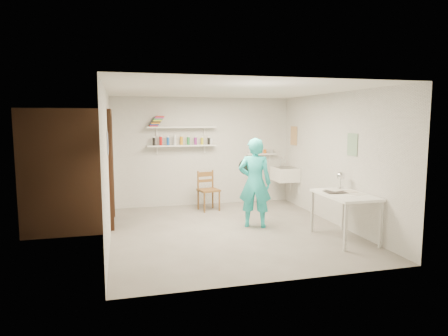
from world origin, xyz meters
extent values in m
cube|color=slate|center=(0.00, 0.00, -0.01)|extent=(4.00, 4.50, 0.02)
cube|color=silver|center=(0.00, 0.00, 2.41)|extent=(4.00, 4.50, 0.02)
cube|color=silver|center=(0.00, 2.26, 1.20)|extent=(4.00, 0.02, 2.40)
cube|color=silver|center=(0.00, -2.26, 1.20)|extent=(4.00, 0.02, 2.40)
cube|color=silver|center=(-2.01, 0.00, 1.20)|extent=(0.02, 4.50, 2.40)
cube|color=silver|center=(2.01, 0.00, 1.20)|extent=(0.02, 4.50, 2.40)
cube|color=black|center=(-1.99, 1.05, 1.00)|extent=(0.02, 0.90, 2.00)
cube|color=brown|center=(-2.70, 1.05, 1.05)|extent=(1.40, 1.50, 2.10)
cube|color=brown|center=(-1.97, 1.05, 2.05)|extent=(0.06, 1.05, 0.10)
cube|color=brown|center=(-1.97, 0.55, 1.00)|extent=(0.06, 0.10, 2.00)
cube|color=brown|center=(-1.97, 1.55, 1.00)|extent=(0.06, 0.10, 2.00)
cube|color=white|center=(-0.50, 2.13, 1.35)|extent=(1.50, 0.22, 0.03)
cube|color=white|center=(-0.50, 2.13, 1.75)|extent=(1.50, 0.22, 0.03)
cube|color=white|center=(1.35, 2.17, 1.12)|extent=(0.70, 0.14, 0.03)
cube|color=#334C7F|center=(-1.99, 0.05, 1.55)|extent=(0.01, 0.28, 0.36)
cube|color=#995933|center=(1.99, 1.80, 1.55)|extent=(0.01, 0.34, 0.42)
cube|color=#3F724C|center=(1.99, -0.55, 1.50)|extent=(0.01, 0.30, 0.38)
cube|color=white|center=(1.75, 1.70, 0.70)|extent=(0.48, 0.60, 0.30)
imported|color=#29CECD|center=(0.50, 0.14, 0.80)|extent=(0.69, 0.59, 1.60)
cylinder|color=beige|center=(0.41, 0.34, 1.07)|extent=(0.28, 0.15, 0.29)
cube|color=brown|center=(-0.02, 1.61, 0.43)|extent=(0.48, 0.46, 0.87)
cube|color=white|center=(1.64, -0.95, 0.37)|extent=(0.67, 1.12, 0.75)
sphere|color=silver|center=(1.83, -0.50, 0.97)|extent=(0.14, 0.14, 0.14)
cylinder|color=black|center=(-1.12, 2.13, 1.45)|extent=(0.06, 0.06, 0.17)
cylinder|color=red|center=(-0.97, 2.13, 1.45)|extent=(0.06, 0.06, 0.17)
cylinder|color=blue|center=(-0.81, 2.13, 1.45)|extent=(0.06, 0.06, 0.17)
cylinder|color=white|center=(-0.66, 2.13, 1.45)|extent=(0.06, 0.06, 0.17)
cylinder|color=orange|center=(-0.50, 2.13, 1.45)|extent=(0.06, 0.06, 0.17)
cylinder|color=#268C3F|center=(-0.34, 2.13, 1.45)|extent=(0.06, 0.06, 0.17)
cylinder|color=#8C268C|center=(-0.19, 2.13, 1.45)|extent=(0.06, 0.06, 0.17)
cylinder|color=gold|center=(-0.03, 2.13, 1.45)|extent=(0.06, 0.06, 0.17)
cylinder|color=black|center=(0.12, 2.13, 1.45)|extent=(0.06, 0.06, 0.17)
cube|color=red|center=(-1.10, 2.13, 1.78)|extent=(0.18, 0.14, 0.03)
cube|color=#1933A5|center=(-1.08, 2.13, 1.81)|extent=(0.18, 0.14, 0.03)
cube|color=orange|center=(-1.06, 2.13, 1.83)|extent=(0.18, 0.14, 0.03)
cube|color=black|center=(-1.04, 2.13, 1.86)|extent=(0.18, 0.14, 0.03)
cube|color=yellow|center=(-1.02, 2.13, 1.89)|extent=(0.18, 0.14, 0.03)
cube|color=#338C4C|center=(-1.00, 2.13, 1.92)|extent=(0.18, 0.14, 0.03)
cube|color=#8C3F8C|center=(-0.98, 2.13, 1.95)|extent=(0.18, 0.14, 0.03)
cube|color=red|center=(-0.96, 2.13, 1.97)|extent=(0.18, 0.14, 0.03)
cylinder|color=silver|center=(1.14, 2.17, 1.18)|extent=(0.07, 0.07, 0.09)
cylinder|color=#335999|center=(1.28, 2.17, 1.18)|extent=(0.07, 0.07, 0.09)
cylinder|color=orange|center=(1.42, 2.17, 1.18)|extent=(0.07, 0.07, 0.09)
cylinder|color=#999999|center=(1.56, 2.17, 1.18)|extent=(0.07, 0.07, 0.09)
cube|color=silver|center=(1.64, -0.95, 0.75)|extent=(0.30, 0.22, 0.00)
cube|color=#4C4742|center=(1.64, -0.95, 0.75)|extent=(0.30, 0.22, 0.00)
cube|color=beige|center=(1.64, -0.95, 0.76)|extent=(0.30, 0.22, 0.00)
cube|color=#383330|center=(1.64, -0.95, 0.76)|extent=(0.30, 0.22, 0.00)
cube|color=silver|center=(1.64, -0.95, 0.77)|extent=(0.30, 0.22, 0.00)
camera|label=1|loc=(-1.80, -6.50, 1.93)|focal=32.00mm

